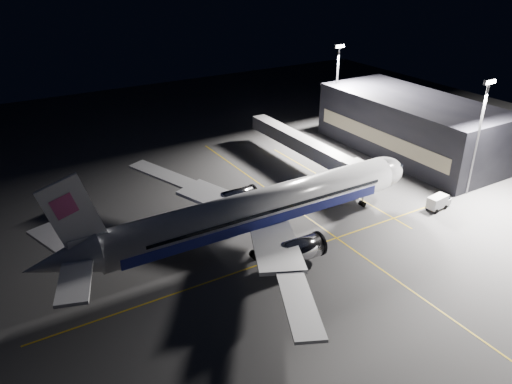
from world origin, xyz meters
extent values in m
plane|color=#4C4C4F|center=(0.00, 0.00, 0.00)|extent=(200.00, 200.00, 0.00)
cube|color=gold|center=(10.00, 0.00, 0.01)|extent=(0.25, 80.00, 0.01)
cube|color=gold|center=(0.00, -6.00, 0.01)|extent=(70.00, 0.25, 0.01)
cube|color=gold|center=(22.00, 10.00, 0.01)|extent=(0.25, 40.00, 0.01)
cylinder|color=silver|center=(0.00, 0.00, 5.30)|extent=(48.00, 5.60, 5.60)
ellipsoid|color=silver|center=(24.00, 0.00, 5.30)|extent=(8.96, 5.60, 5.60)
cube|color=black|center=(26.30, 0.00, 6.30)|extent=(2.20, 3.40, 0.90)
cone|color=silver|center=(-28.50, 0.00, 5.60)|extent=(9.00, 5.49, 5.49)
cube|color=navy|center=(-1.00, 2.78, 4.40)|extent=(42.24, 0.25, 1.50)
cube|color=navy|center=(-1.00, -2.78, 4.40)|extent=(42.24, 0.25, 1.50)
cube|color=silver|center=(-2.50, 8.00, 3.70)|extent=(11.36, 15.23, 1.53)
cube|color=silver|center=(-2.50, -8.00, 3.70)|extent=(11.36, 15.23, 1.53)
cube|color=silver|center=(-7.50, 20.50, 4.57)|extent=(8.57, 13.22, 1.31)
cube|color=silver|center=(-7.50, -20.50, 4.57)|extent=(8.57, 13.22, 1.31)
cube|color=silver|center=(-28.00, 5.20, 5.90)|extent=(6.20, 9.67, 0.45)
cube|color=silver|center=(-28.00, -5.20, 5.90)|extent=(6.20, 9.67, 0.45)
cube|color=white|center=(-26.20, 0.00, 11.50)|extent=(7.53, 0.40, 10.28)
cube|color=#DF4C97|center=(-27.00, 0.00, 12.90)|extent=(3.22, 0.55, 3.22)
cylinder|color=#B7B7BF|center=(1.20, 9.00, 2.55)|extent=(5.60, 3.40, 3.40)
cylinder|color=#B7B7BF|center=(1.20, -9.00, 2.55)|extent=(5.60, 3.40, 3.40)
cylinder|color=#9999A0|center=(20.50, 0.00, 1.25)|extent=(0.26, 0.26, 2.50)
cylinder|color=black|center=(20.50, 0.00, 0.45)|extent=(0.90, 0.70, 0.90)
cylinder|color=#9999A0|center=(-3.00, 4.30, 1.25)|extent=(0.26, 0.26, 2.50)
cylinder|color=#9999A0|center=(-3.00, -4.30, 1.25)|extent=(0.26, 0.26, 2.50)
cylinder|color=black|center=(-3.00, 4.30, 0.55)|extent=(1.10, 1.60, 1.10)
cylinder|color=black|center=(-3.00, -4.30, 0.55)|extent=(1.10, 1.60, 1.10)
cube|color=black|center=(46.00, 14.00, 6.00)|extent=(18.00, 40.00, 12.00)
cube|color=brown|center=(36.95, 14.00, 5.00)|extent=(0.15, 36.00, 3.00)
cube|color=#B2B2B7|center=(22.00, 20.05, 4.60)|extent=(3.00, 33.90, 2.80)
cube|color=#B2B2B7|center=(22.00, 4.20, 4.60)|extent=(3.60, 3.20, 3.40)
cylinder|color=#9999A0|center=(22.00, 4.20, 1.55)|extent=(0.70, 0.70, 3.10)
cylinder|color=black|center=(22.00, 3.30, 0.35)|extent=(0.70, 0.30, 0.70)
cylinder|color=black|center=(22.00, 5.10, 0.35)|extent=(0.70, 0.30, 0.70)
cylinder|color=#59595E|center=(40.00, 32.00, 10.00)|extent=(0.44, 0.44, 20.00)
cube|color=#59595E|center=(40.00, 32.00, 20.30)|extent=(2.40, 0.50, 0.80)
cube|color=white|center=(40.00, 31.65, 20.30)|extent=(2.20, 0.15, 0.60)
cylinder|color=#59595E|center=(40.00, -6.00, 10.00)|extent=(0.44, 0.44, 20.00)
cube|color=#59595E|center=(40.00, -6.00, 20.30)|extent=(2.40, 0.50, 0.80)
cube|color=white|center=(40.00, -6.35, 20.30)|extent=(2.20, 0.15, 0.60)
cube|color=silver|center=(30.48, -7.36, 1.42)|extent=(3.85, 2.24, 2.01)
cube|color=silver|center=(32.67, -7.11, 0.87)|extent=(1.65, 1.90, 1.10)
cube|color=black|center=(32.67, -7.11, 1.33)|extent=(1.27, 1.67, 0.46)
cylinder|color=black|center=(31.65, -6.26, 0.37)|extent=(0.75, 0.31, 0.73)
cylinder|color=black|center=(31.87, -8.17, 0.37)|extent=(0.75, 0.31, 0.73)
cylinder|color=black|center=(29.10, -6.55, 0.37)|extent=(0.75, 0.31, 0.73)
cylinder|color=black|center=(29.32, -8.46, 0.37)|extent=(0.75, 0.31, 0.73)
cube|color=black|center=(-7.69, 10.19, 0.74)|extent=(2.77, 2.29, 1.09)
cube|color=black|center=(-7.69, 10.19, 1.44)|extent=(1.30, 1.30, 0.60)
sphere|color=#FFF2CC|center=(-7.85, 9.29, 0.74)|extent=(0.26, 0.26, 0.26)
sphere|color=#FFF2CC|center=(-6.93, 9.67, 0.74)|extent=(0.26, 0.26, 0.26)
cylinder|color=black|center=(-7.18, 11.31, 0.30)|extent=(0.63, 0.43, 0.60)
cylinder|color=black|center=(-6.54, 9.75, 0.30)|extent=(0.63, 0.43, 0.60)
cylinder|color=black|center=(-8.83, 10.63, 0.30)|extent=(0.63, 0.43, 0.60)
cylinder|color=black|center=(-8.19, 9.07, 0.30)|extent=(0.63, 0.43, 0.60)
cone|color=#EC3F09|center=(6.00, 10.75, 0.34)|extent=(0.46, 0.46, 0.69)
cone|color=#EC3F09|center=(5.03, 7.01, 0.28)|extent=(0.37, 0.37, 0.56)
cone|color=#EC3F09|center=(-8.00, 12.25, 0.29)|extent=(0.38, 0.38, 0.58)
camera|label=1|loc=(-34.22, -55.70, 39.98)|focal=35.00mm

